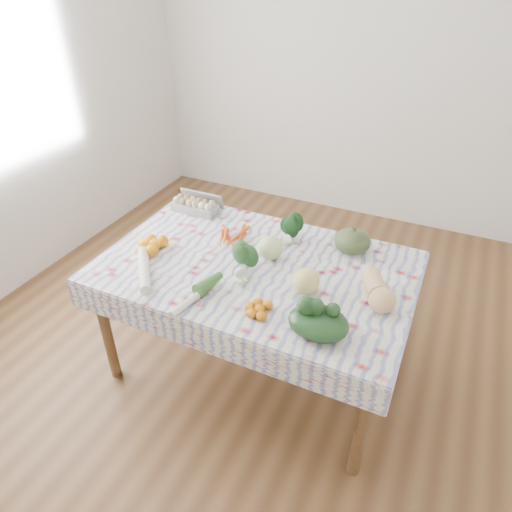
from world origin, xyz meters
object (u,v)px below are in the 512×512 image
(dining_table, at_px, (256,277))
(egg_carton, at_px, (194,206))
(kabocha_squash, at_px, (352,241))
(cabbage, at_px, (270,248))
(butternut_squash, at_px, (378,289))
(grapefruit, at_px, (306,281))

(dining_table, xyz_separation_m, egg_carton, (-0.61, 0.38, 0.12))
(kabocha_squash, distance_m, cabbage, 0.46)
(dining_table, bearing_deg, butternut_squash, -1.65)
(kabocha_squash, bearing_deg, egg_carton, 178.76)
(egg_carton, distance_m, grapefruit, 1.05)
(dining_table, height_order, butternut_squash, butternut_squash)
(egg_carton, bearing_deg, kabocha_squash, -0.66)
(egg_carton, relative_size, grapefruit, 2.32)
(butternut_squash, bearing_deg, kabocha_squash, 93.82)
(egg_carton, distance_m, cabbage, 0.71)
(egg_carton, xyz_separation_m, grapefruit, (0.93, -0.48, 0.03))
(dining_table, distance_m, kabocha_squash, 0.57)
(butternut_squash, bearing_deg, cabbage, 142.17)
(grapefruit, bearing_deg, butternut_squash, 14.48)
(kabocha_squash, distance_m, grapefruit, 0.47)
(butternut_squash, bearing_deg, dining_table, 150.84)
(dining_table, relative_size, egg_carton, 5.27)
(egg_carton, relative_size, butternut_squash, 1.09)
(egg_carton, relative_size, kabocha_squash, 1.52)
(grapefruit, bearing_deg, egg_carton, 152.73)
(dining_table, bearing_deg, cabbage, 65.25)
(egg_carton, xyz_separation_m, butternut_squash, (1.26, -0.39, 0.02))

